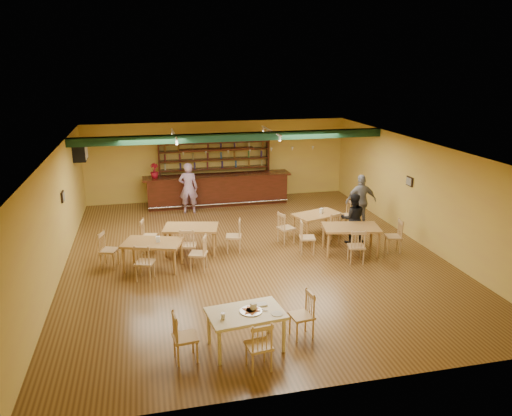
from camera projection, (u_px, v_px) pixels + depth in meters
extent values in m
plane|color=#523517|center=(252.00, 254.00, 13.75)|extent=(12.00, 12.00, 0.00)
cube|color=black|center=(233.00, 137.00, 15.54)|extent=(10.00, 0.30, 0.25)
cube|color=white|center=(174.00, 134.00, 15.69)|extent=(0.05, 2.50, 0.05)
cube|color=white|center=(271.00, 131.00, 16.38)|extent=(0.05, 2.50, 0.05)
cube|color=white|center=(80.00, 152.00, 15.97)|extent=(0.34, 0.70, 0.48)
cube|color=black|center=(63.00, 197.00, 13.13)|extent=(0.04, 0.34, 0.28)
cube|color=black|center=(410.00, 181.00, 14.79)|extent=(0.04, 0.34, 0.28)
cube|color=#33170A|center=(218.00, 190.00, 18.35)|extent=(5.45, 0.85, 1.13)
cube|color=#33170A|center=(215.00, 171.00, 18.78)|extent=(4.21, 0.40, 2.28)
imported|color=maroon|center=(154.00, 171.00, 17.63)|extent=(0.38, 0.38, 0.53)
cube|color=#A9763C|center=(191.00, 239.00, 13.83)|extent=(1.64, 1.19, 0.74)
cube|color=#A9763C|center=(317.00, 225.00, 15.09)|extent=(1.61, 1.25, 0.71)
cube|color=#A9763C|center=(153.00, 255.00, 12.69)|extent=(1.67, 1.30, 0.73)
cube|color=#A9763C|center=(350.00, 239.00, 13.75)|extent=(1.68, 1.20, 0.77)
cube|color=beige|center=(246.00, 330.00, 9.15)|extent=(1.48, 1.05, 0.74)
cylinder|color=silver|center=(251.00, 311.00, 9.07)|extent=(0.48, 0.48, 0.01)
cylinder|color=#EAE5C6|center=(223.00, 316.00, 8.80)|extent=(0.08, 0.08, 0.11)
cube|color=white|center=(261.00, 304.00, 9.30)|extent=(0.21, 0.17, 0.03)
cube|color=silver|center=(258.00, 309.00, 9.14)|extent=(0.31, 0.27, 0.00)
cylinder|color=white|center=(277.00, 314.00, 8.98)|extent=(0.25, 0.25, 0.01)
imported|color=#8E489D|center=(188.00, 188.00, 17.24)|extent=(0.70, 0.51, 1.81)
imported|color=black|center=(353.00, 218.00, 14.40)|extent=(0.84, 0.71, 1.50)
imported|color=gray|center=(361.00, 201.00, 15.74)|extent=(1.04, 0.48, 1.73)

